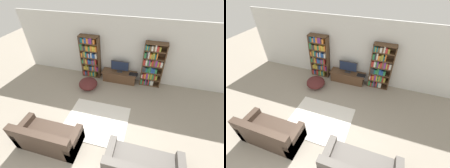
# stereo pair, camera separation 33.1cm
# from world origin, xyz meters

# --- Properties ---
(wall_back) EXTENTS (8.80, 0.06, 2.60)m
(wall_back) POSITION_xyz_m (0.00, 4.23, 1.30)
(wall_back) COLOR silver
(wall_back) RESTS_ON ground_plane
(bookshelf_left) EXTENTS (0.81, 0.30, 1.85)m
(bookshelf_left) POSITION_xyz_m (-1.27, 4.04, 0.93)
(bookshelf_left) COLOR #513823
(bookshelf_left) RESTS_ON ground_plane
(bookshelf_right) EXTENTS (0.81, 0.30, 1.85)m
(bookshelf_right) POSITION_xyz_m (1.27, 4.05, 0.91)
(bookshelf_right) COLOR #513823
(bookshelf_right) RESTS_ON ground_plane
(tv_stand) EXTENTS (1.46, 0.46, 0.45)m
(tv_stand) POSITION_xyz_m (0.03, 3.94, 0.23)
(tv_stand) COLOR brown
(tv_stand) RESTS_ON ground_plane
(television) EXTENTS (0.75, 0.16, 0.50)m
(television) POSITION_xyz_m (0.03, 3.98, 0.72)
(television) COLOR #2D2D33
(television) RESTS_ON tv_stand
(laptop) EXTENTS (0.35, 0.23, 0.03)m
(laptop) POSITION_xyz_m (0.62, 3.91, 0.47)
(laptop) COLOR #28282D
(laptop) RESTS_ON tv_stand
(area_rug) EXTENTS (1.99, 1.61, 0.02)m
(area_rug) POSITION_xyz_m (-0.21, 1.65, 0.01)
(area_rug) COLOR white
(area_rug) RESTS_ON ground_plane
(couch_left_sectional) EXTENTS (1.71, 0.80, 0.89)m
(couch_left_sectional) POSITION_xyz_m (-1.19, 0.57, 0.30)
(couch_left_sectional) COLOR #423328
(couch_left_sectional) RESTS_ON ground_plane
(beanbag_ottoman) EXTENTS (0.74, 0.74, 0.41)m
(beanbag_ottoman) POSITION_xyz_m (-1.08, 3.15, 0.21)
(beanbag_ottoman) COLOR #4C1E1E
(beanbag_ottoman) RESTS_ON ground_plane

